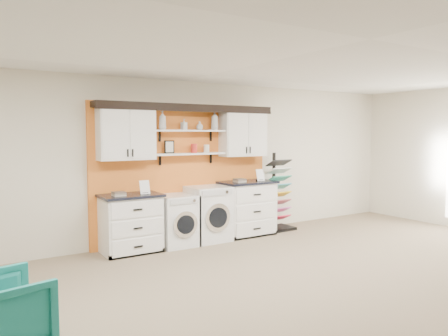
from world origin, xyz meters
TOP-DOWN VIEW (x-y plane):
  - floor at (0.00, 0.00)m, footprint 10.00×10.00m
  - ceiling at (0.00, 0.00)m, footprint 10.00×10.00m
  - wall_back at (0.00, 4.00)m, footprint 10.00×0.00m
  - accent_panel at (0.00, 3.96)m, footprint 3.40×0.07m
  - upper_cabinet_left at (-1.13, 3.79)m, footprint 0.90×0.35m
  - upper_cabinet_right at (1.13, 3.79)m, footprint 0.90×0.35m
  - shelf_lower at (0.00, 3.80)m, footprint 1.32×0.28m
  - shelf_upper at (0.00, 3.80)m, footprint 1.32×0.28m
  - crown_molding at (0.00, 3.81)m, footprint 3.30×0.41m
  - picture_frame at (-0.35, 3.85)m, footprint 0.18×0.02m
  - canister_red at (0.10, 3.80)m, footprint 0.11×0.11m
  - canister_cream at (0.35, 3.80)m, footprint 0.10×0.10m
  - base_cabinet_left at (-1.13, 3.64)m, footprint 0.95×0.66m
  - base_cabinet_right at (1.13, 3.64)m, footprint 1.03×0.66m
  - washer at (-0.33, 3.64)m, footprint 0.61×0.71m
  - dryer at (0.28, 3.64)m, footprint 0.69×0.71m
  - sample_rack at (1.90, 3.67)m, footprint 0.55×0.46m
  - armchair at (-3.21, 1.18)m, footprint 0.87×0.86m
  - soap_bottle_a at (-0.49, 3.80)m, footprint 0.12×0.13m
  - soap_bottle_b at (-0.09, 3.80)m, footprint 0.10×0.10m
  - soap_bottle_c at (0.21, 3.80)m, footprint 0.16×0.16m
  - soap_bottle_d at (0.52, 3.80)m, footprint 0.17×0.17m

SIDE VIEW (x-z plane):
  - floor at x=0.00m, z-range 0.00..0.00m
  - armchair at x=-3.21m, z-range 0.00..0.68m
  - washer at x=-0.33m, z-range 0.00..0.86m
  - base_cabinet_left at x=-1.13m, z-range 0.00..0.93m
  - dryer at x=0.28m, z-range 0.00..0.96m
  - sample_rack at x=1.90m, z-range -0.26..1.25m
  - base_cabinet_right at x=1.13m, z-range 0.00..1.00m
  - accent_panel at x=0.00m, z-range 0.00..2.40m
  - wall_back at x=0.00m, z-range -3.60..6.40m
  - shelf_lower at x=0.00m, z-range 1.52..1.54m
  - canister_cream at x=0.35m, z-range 1.54..1.69m
  - canister_red at x=0.10m, z-range 1.54..1.71m
  - picture_frame at x=-0.35m, z-range 1.54..1.77m
  - upper_cabinet_left at x=-1.13m, z-range 1.46..2.30m
  - upper_cabinet_right at x=1.13m, z-range 1.46..2.30m
  - shelf_upper at x=0.00m, z-range 1.92..1.94m
  - soap_bottle_c at x=0.21m, z-range 1.95..2.09m
  - soap_bottle_b at x=-0.09m, z-range 1.94..2.13m
  - soap_bottle_a at x=-0.49m, z-range 1.94..2.26m
  - soap_bottle_d at x=0.52m, z-range 1.94..2.29m
  - crown_molding at x=0.00m, z-range 2.26..2.39m
  - ceiling at x=0.00m, z-range 2.80..2.80m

